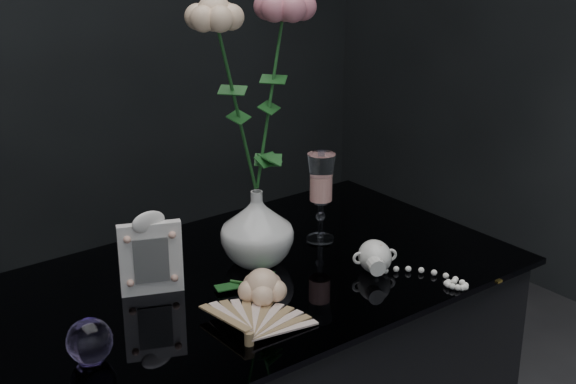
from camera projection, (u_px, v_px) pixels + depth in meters
vase at (257, 228)px, 1.51m from camera, size 0.15×0.15×0.15m
wine_glass at (321, 198)px, 1.61m from camera, size 0.06×0.06×0.18m
picture_frame at (150, 253)px, 1.39m from camera, size 0.14×0.12×0.15m
paperweight at (90, 341)px, 1.20m from camera, size 0.08×0.08×0.07m
paper_fan at (249, 337)px, 1.25m from camera, size 0.30×0.27×0.03m
loose_rose at (262, 286)px, 1.37m from camera, size 0.19×0.22×0.06m
pearl_jar at (375, 255)px, 1.49m from camera, size 0.28×0.29×0.06m
roses at (256, 79)px, 1.42m from camera, size 0.27×0.14×0.43m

